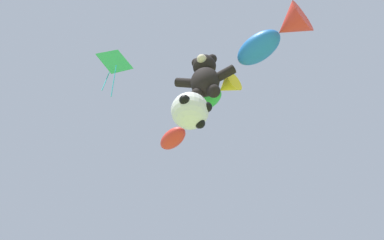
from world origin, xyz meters
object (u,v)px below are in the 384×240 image
Objects in this scene: fish_kite_cobalt at (274,36)px; diamond_kite at (114,63)px; soccer_ball_kite at (190,111)px; fish_kite_emerald at (217,93)px; fish_kite_crimson at (181,131)px; teddy_bear_kite at (205,77)px.

fish_kite_cobalt is 6.47m from diamond_kite.
fish_kite_cobalt is (2.77, -0.57, 1.80)m from soccer_ball_kite.
soccer_ball_kite is at bearing -6.17° from diamond_kite.
diamond_kite reaches higher than soccer_ball_kite.
fish_kite_emerald reaches higher than soccer_ball_kite.
fish_kite_crimson is at bearing 40.18° from diamond_kite.
diamond_kite is (-5.98, 0.92, 2.30)m from fish_kite_cobalt.
teddy_bear_kite is 4.40m from diamond_kite.
diamond_kite is at bearing -169.83° from fish_kite_emerald.
diamond_kite reaches higher than fish_kite_cobalt.
diamond_kite is at bearing 176.97° from teddy_bear_kite.
fish_kite_crimson is at bearing 143.89° from fish_kite_cobalt.
soccer_ball_kite is 0.41× the size of diamond_kite.
fish_kite_cobalt is 1.33× the size of fish_kite_emerald.
teddy_bear_kite is 1.09× the size of fish_kite_emerald.
teddy_bear_kite is 2.45m from fish_kite_cobalt.
teddy_bear_kite is 0.82× the size of fish_kite_cobalt.
fish_kite_cobalt is at bearing -8.76° from diamond_kite.
fish_kite_emerald is at bearing 143.05° from fish_kite_cobalt.
fish_kite_crimson is at bearing 125.54° from teddy_bear_kite.
fish_kite_cobalt is 4.70m from fish_kite_crimson.
diamond_kite is (-3.64, 0.19, 2.47)m from teddy_bear_kite.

